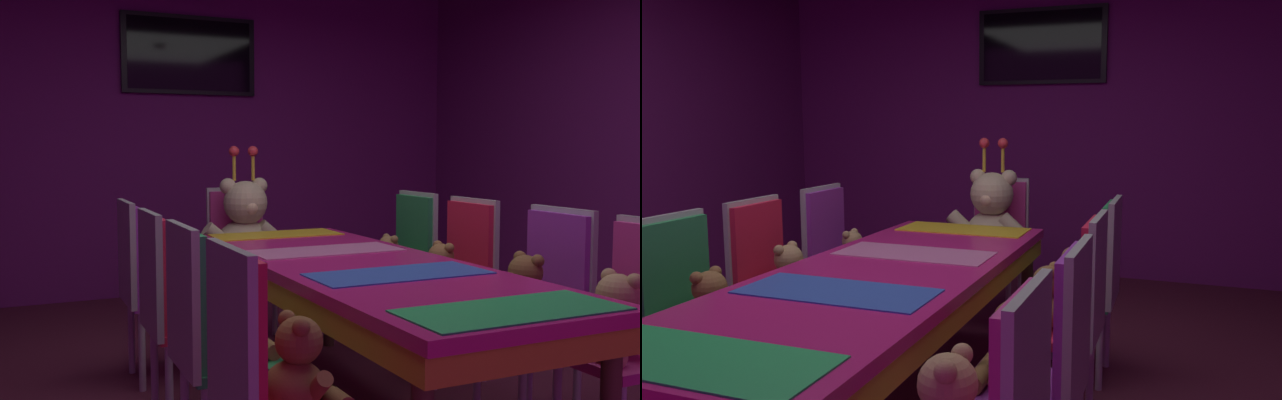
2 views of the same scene
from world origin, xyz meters
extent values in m
cube|color=#721E72|center=(0.00, 3.20, 1.40)|extent=(5.20, 0.12, 2.80)
cube|color=#C61E72|center=(0.00, 0.00, 0.71)|extent=(0.90, 2.52, 0.05)
cube|color=gold|center=(0.00, 0.00, 0.64)|extent=(0.88, 2.47, 0.10)
cylinder|color=#4C3826|center=(0.38, 1.13, 0.34)|extent=(0.07, 0.07, 0.69)
cylinder|color=#4C3826|center=(-0.38, 1.13, 0.34)|extent=(0.07, 0.07, 0.69)
cube|color=green|center=(0.00, -1.07, 0.74)|extent=(0.77, 0.32, 0.01)
cube|color=blue|center=(0.00, -0.36, 0.74)|extent=(0.77, 0.32, 0.01)
cube|color=pink|center=(0.00, 0.36, 0.74)|extent=(0.77, 0.32, 0.01)
cube|color=yellow|center=(0.00, 1.07, 0.74)|extent=(0.77, 0.32, 0.01)
cube|color=red|center=(-0.88, -0.90, 0.71)|extent=(0.05, 0.38, 0.50)
cube|color=#B2B2B7|center=(-0.90, -0.90, 0.71)|extent=(0.03, 0.41, 0.55)
ellipsoid|color=brown|center=(-0.70, -0.90, 0.54)|extent=(0.19, 0.19, 0.15)
sphere|color=brown|center=(-0.68, -0.90, 0.68)|extent=(0.15, 0.15, 0.15)
sphere|color=#99663C|center=(-0.63, -0.90, 0.67)|extent=(0.06, 0.06, 0.06)
sphere|color=brown|center=(-0.70, -0.85, 0.74)|extent=(0.06, 0.06, 0.06)
sphere|color=brown|center=(-0.70, -0.96, 0.74)|extent=(0.06, 0.06, 0.06)
cylinder|color=brown|center=(-0.66, -0.81, 0.56)|extent=(0.05, 0.13, 0.12)
cylinder|color=brown|center=(-0.66, -1.00, 0.56)|extent=(0.05, 0.13, 0.12)
cylinder|color=brown|center=(-0.58, -0.85, 0.49)|extent=(0.06, 0.14, 0.06)
cylinder|color=brown|center=(-0.58, -0.95, 0.49)|extent=(0.06, 0.14, 0.06)
cube|color=#268C4C|center=(-0.70, -0.29, 0.44)|extent=(0.40, 0.40, 0.04)
cube|color=#268C4C|center=(-0.88, -0.29, 0.71)|extent=(0.05, 0.38, 0.50)
cube|color=#B2B2B7|center=(-0.90, -0.29, 0.71)|extent=(0.03, 0.41, 0.55)
cylinder|color=#B2B2B7|center=(-0.54, -0.13, 0.21)|extent=(0.04, 0.04, 0.42)
ellipsoid|color=olive|center=(-0.70, -0.29, 0.54)|extent=(0.18, 0.18, 0.15)
sphere|color=olive|center=(-0.68, -0.29, 0.67)|extent=(0.15, 0.15, 0.15)
sphere|color=#AE7747|center=(-0.63, -0.29, 0.66)|extent=(0.06, 0.06, 0.06)
sphere|color=olive|center=(-0.70, -0.24, 0.73)|extent=(0.06, 0.06, 0.06)
sphere|color=olive|center=(-0.70, -0.35, 0.73)|extent=(0.06, 0.06, 0.06)
cylinder|color=olive|center=(-0.66, -0.20, 0.56)|extent=(0.05, 0.13, 0.12)
cylinder|color=olive|center=(-0.66, -0.38, 0.56)|extent=(0.05, 0.13, 0.12)
cylinder|color=olive|center=(-0.58, -0.24, 0.49)|extent=(0.06, 0.14, 0.06)
cylinder|color=olive|center=(-0.58, -0.34, 0.49)|extent=(0.06, 0.14, 0.06)
cube|color=red|center=(-0.70, 0.28, 0.44)|extent=(0.40, 0.40, 0.04)
cube|color=red|center=(-0.88, 0.28, 0.71)|extent=(0.05, 0.38, 0.50)
cube|color=#B2B2B7|center=(-0.91, 0.28, 0.71)|extent=(0.03, 0.41, 0.55)
cylinder|color=#B2B2B7|center=(-0.54, 0.44, 0.21)|extent=(0.04, 0.04, 0.42)
cylinder|color=#B2B2B7|center=(-0.54, 0.12, 0.21)|extent=(0.04, 0.04, 0.42)
cylinder|color=#B2B2B7|center=(-0.86, 0.44, 0.21)|extent=(0.04, 0.04, 0.42)
cylinder|color=#B2B2B7|center=(-0.86, 0.12, 0.21)|extent=(0.04, 0.04, 0.42)
ellipsoid|color=tan|center=(-0.70, 0.28, 0.54)|extent=(0.19, 0.19, 0.15)
sphere|color=tan|center=(-0.69, 0.28, 0.68)|extent=(0.15, 0.15, 0.15)
sphere|color=tan|center=(-0.64, 0.28, 0.67)|extent=(0.06, 0.06, 0.06)
sphere|color=tan|center=(-0.70, 0.34, 0.73)|extent=(0.06, 0.06, 0.06)
sphere|color=tan|center=(-0.70, 0.23, 0.73)|extent=(0.06, 0.06, 0.06)
cylinder|color=tan|center=(-0.67, 0.38, 0.56)|extent=(0.05, 0.13, 0.12)
cylinder|color=tan|center=(-0.67, 0.19, 0.56)|extent=(0.05, 0.13, 0.12)
cylinder|color=tan|center=(-0.58, 0.33, 0.49)|extent=(0.06, 0.14, 0.06)
cylinder|color=tan|center=(-0.58, 0.23, 0.49)|extent=(0.06, 0.14, 0.06)
cube|color=purple|center=(-0.70, 0.94, 0.44)|extent=(0.40, 0.40, 0.04)
cube|color=purple|center=(-0.88, 0.94, 0.71)|extent=(0.05, 0.38, 0.50)
cube|color=#B2B2B7|center=(-0.90, 0.94, 0.71)|extent=(0.03, 0.41, 0.55)
cylinder|color=#B2B2B7|center=(-0.54, 1.10, 0.21)|extent=(0.04, 0.04, 0.42)
cylinder|color=#B2B2B7|center=(-0.54, 0.78, 0.21)|extent=(0.04, 0.04, 0.42)
cylinder|color=#B2B2B7|center=(-0.86, 1.10, 0.21)|extent=(0.04, 0.04, 0.42)
cylinder|color=#B2B2B7|center=(-0.86, 0.78, 0.21)|extent=(0.04, 0.04, 0.42)
ellipsoid|color=tan|center=(-0.70, 0.94, 0.53)|extent=(0.16, 0.16, 0.13)
sphere|color=tan|center=(-0.69, 0.94, 0.65)|extent=(0.13, 0.13, 0.13)
sphere|color=tan|center=(-0.64, 0.94, 0.64)|extent=(0.05, 0.05, 0.05)
sphere|color=tan|center=(-0.70, 0.98, 0.70)|extent=(0.05, 0.05, 0.05)
sphere|color=tan|center=(-0.70, 0.89, 0.70)|extent=(0.05, 0.05, 0.05)
cylinder|color=tan|center=(-0.67, 1.02, 0.54)|extent=(0.04, 0.11, 0.11)
cylinder|color=tan|center=(-0.67, 0.86, 0.54)|extent=(0.04, 0.11, 0.11)
cylinder|color=tan|center=(-0.60, 0.98, 0.49)|extent=(0.06, 0.12, 0.06)
cylinder|color=tan|center=(-0.60, 0.89, 0.49)|extent=(0.06, 0.12, 0.06)
cube|color=#CC338C|center=(0.68, -0.89, 0.44)|extent=(0.40, 0.40, 0.04)
cylinder|color=#B2B2B7|center=(0.84, -0.73, 0.21)|extent=(0.04, 0.04, 0.42)
ellipsoid|color=tan|center=(0.68, -0.89, 0.55)|extent=(0.21, 0.21, 0.16)
sphere|color=tan|center=(0.67, -0.89, 0.70)|extent=(0.16, 0.16, 0.16)
sphere|color=tan|center=(0.61, -0.89, 0.69)|extent=(0.06, 0.06, 0.06)
sphere|color=tan|center=(0.68, -0.96, 0.76)|extent=(0.06, 0.06, 0.06)
sphere|color=tan|center=(0.68, -0.83, 0.76)|extent=(0.06, 0.06, 0.06)
cylinder|color=tan|center=(0.64, -1.00, 0.57)|extent=(0.06, 0.15, 0.14)
cylinder|color=tan|center=(0.64, -0.79, 0.57)|extent=(0.06, 0.15, 0.14)
cylinder|color=tan|center=(0.55, -0.95, 0.50)|extent=(0.07, 0.15, 0.07)
cylinder|color=tan|center=(0.55, -0.84, 0.50)|extent=(0.07, 0.15, 0.07)
cube|color=purple|center=(0.72, -0.33, 0.44)|extent=(0.40, 0.40, 0.04)
cube|color=purple|center=(0.90, -0.33, 0.71)|extent=(0.05, 0.38, 0.50)
cube|color=#B2B2B7|center=(0.92, -0.33, 0.71)|extent=(0.03, 0.41, 0.55)
cylinder|color=#B2B2B7|center=(0.88, -0.17, 0.21)|extent=(0.04, 0.04, 0.42)
cylinder|color=#B2B2B7|center=(0.88, -0.49, 0.21)|extent=(0.04, 0.04, 0.42)
cylinder|color=#B2B2B7|center=(0.56, -0.17, 0.21)|extent=(0.04, 0.04, 0.42)
cylinder|color=#B2B2B7|center=(0.56, -0.49, 0.21)|extent=(0.04, 0.04, 0.42)
ellipsoid|color=brown|center=(0.72, -0.33, 0.55)|extent=(0.20, 0.20, 0.16)
sphere|color=brown|center=(0.70, -0.33, 0.69)|extent=(0.16, 0.16, 0.16)
sphere|color=#99663C|center=(0.64, -0.33, 0.68)|extent=(0.06, 0.06, 0.06)
sphere|color=brown|center=(0.72, -0.39, 0.75)|extent=(0.06, 0.06, 0.06)
sphere|color=brown|center=(0.72, -0.27, 0.75)|extent=(0.06, 0.06, 0.06)
cylinder|color=brown|center=(0.67, -0.43, 0.56)|extent=(0.06, 0.14, 0.13)
cylinder|color=brown|center=(0.67, -0.23, 0.56)|extent=(0.06, 0.14, 0.13)
cylinder|color=brown|center=(0.59, -0.38, 0.49)|extent=(0.07, 0.15, 0.07)
cylinder|color=brown|center=(0.59, -0.28, 0.49)|extent=(0.07, 0.15, 0.07)
cube|color=red|center=(0.69, 0.32, 0.44)|extent=(0.40, 0.40, 0.04)
cube|color=red|center=(0.87, 0.32, 0.71)|extent=(0.05, 0.38, 0.50)
cube|color=#B2B2B7|center=(0.90, 0.32, 0.71)|extent=(0.03, 0.41, 0.55)
cylinder|color=#B2B2B7|center=(0.85, 0.48, 0.21)|extent=(0.04, 0.04, 0.42)
cylinder|color=#B2B2B7|center=(0.85, 0.16, 0.21)|extent=(0.04, 0.04, 0.42)
cylinder|color=#B2B2B7|center=(0.53, 0.48, 0.21)|extent=(0.04, 0.04, 0.42)
cylinder|color=#B2B2B7|center=(0.53, 0.16, 0.21)|extent=(0.04, 0.04, 0.42)
ellipsoid|color=olive|center=(0.69, 0.32, 0.54)|extent=(0.18, 0.18, 0.15)
sphere|color=olive|center=(0.68, 0.32, 0.67)|extent=(0.15, 0.15, 0.15)
sphere|color=#AE7747|center=(0.63, 0.32, 0.66)|extent=(0.05, 0.05, 0.05)
sphere|color=olive|center=(0.69, 0.27, 0.73)|extent=(0.05, 0.05, 0.05)
sphere|color=olive|center=(0.69, 0.38, 0.73)|extent=(0.05, 0.05, 0.05)
cylinder|color=olive|center=(0.66, 0.23, 0.55)|extent=(0.05, 0.13, 0.12)
cylinder|color=olive|center=(0.66, 0.41, 0.55)|extent=(0.05, 0.13, 0.12)
cylinder|color=olive|center=(0.58, 0.28, 0.49)|extent=(0.06, 0.14, 0.06)
cylinder|color=olive|center=(0.58, 0.37, 0.49)|extent=(0.06, 0.14, 0.06)
cube|color=#268C4C|center=(0.70, 0.92, 0.44)|extent=(0.40, 0.40, 0.04)
cube|color=#268C4C|center=(0.88, 0.92, 0.71)|extent=(0.05, 0.38, 0.50)
cube|color=#B2B2B7|center=(0.91, 0.92, 0.71)|extent=(0.03, 0.41, 0.55)
cylinder|color=#B2B2B7|center=(0.86, 1.08, 0.21)|extent=(0.04, 0.04, 0.42)
cylinder|color=#B2B2B7|center=(0.86, 0.76, 0.21)|extent=(0.04, 0.04, 0.42)
cylinder|color=#B2B2B7|center=(0.54, 1.08, 0.21)|extent=(0.04, 0.04, 0.42)
cylinder|color=#B2B2B7|center=(0.54, 0.76, 0.21)|extent=(0.04, 0.04, 0.42)
ellipsoid|color=#9E7247|center=(0.70, 0.92, 0.53)|extent=(0.16, 0.16, 0.13)
sphere|color=#9E7247|center=(0.69, 0.92, 0.65)|extent=(0.13, 0.13, 0.13)
sphere|color=tan|center=(0.64, 0.92, 0.64)|extent=(0.05, 0.05, 0.05)
sphere|color=#9E7247|center=(0.70, 0.87, 0.70)|extent=(0.05, 0.05, 0.05)
sphere|color=#9E7247|center=(0.70, 0.96, 0.70)|extent=(0.05, 0.05, 0.05)
cylinder|color=#9E7247|center=(0.67, 0.83, 0.55)|extent=(0.05, 0.12, 0.11)
cylinder|color=#9E7247|center=(0.67, 1.00, 0.55)|extent=(0.05, 0.12, 0.11)
cylinder|color=#9E7247|center=(0.60, 0.87, 0.49)|extent=(0.06, 0.12, 0.06)
cylinder|color=#9E7247|center=(0.60, 0.96, 0.49)|extent=(0.06, 0.12, 0.06)
cube|color=#CC338C|center=(0.00, 1.68, 0.44)|extent=(0.40, 0.40, 0.04)
cube|color=#CC338C|center=(0.00, 1.86, 0.71)|extent=(0.38, 0.05, 0.50)
cube|color=#B2B2B7|center=(0.00, 1.88, 0.71)|extent=(0.41, 0.03, 0.55)
cylinder|color=#B2B2B7|center=(0.16, 1.84, 0.21)|extent=(0.04, 0.04, 0.42)
cylinder|color=#B2B2B7|center=(0.16, 1.52, 0.21)|extent=(0.04, 0.04, 0.42)
cylinder|color=#B2B2B7|center=(-0.16, 1.84, 0.21)|extent=(0.04, 0.04, 0.42)
cylinder|color=#B2B2B7|center=(-0.16, 1.52, 0.21)|extent=(0.04, 0.04, 0.42)
ellipsoid|color=beige|center=(0.00, 1.68, 0.62)|extent=(0.37, 0.37, 0.30)
sphere|color=beige|center=(0.00, 1.65, 0.89)|extent=(0.30, 0.30, 0.30)
sphere|color=#FDDCAD|center=(0.00, 1.54, 0.87)|extent=(0.11, 0.11, 0.11)
sphere|color=beige|center=(0.11, 1.68, 1.00)|extent=(0.11, 0.11, 0.11)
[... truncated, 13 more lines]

